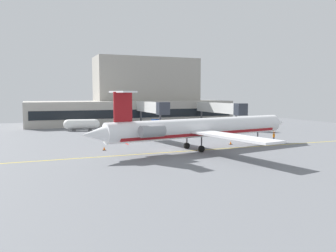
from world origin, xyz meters
TOP-DOWN VIEW (x-y plane):
  - ground at (-0.00, 0.00)m, footprint 120.00×120.00m
  - terminal_building at (9.84, 49.16)m, footprint 55.19×16.75m
  - jet_bridge_west at (7.19, 30.35)m, footprint 2.40×17.86m
  - jet_bridge_east at (24.21, 28.74)m, footprint 2.40×21.02m
  - regional_jet at (3.61, -0.49)m, footprint 34.81×29.12m
  - baggage_tug at (13.69, 19.44)m, footprint 3.16×3.78m
  - pushback_tractor at (-3.87, 20.81)m, footprint 3.14×2.38m
  - belt_loader at (8.25, 29.07)m, footprint 3.07×4.46m
  - fuel_tank at (-8.25, 32.59)m, footprint 7.68×3.19m
  - marshaller at (18.66, 1.88)m, footprint 0.34×0.82m
  - safety_cone_alpha at (16.53, 9.48)m, footprint 0.47×0.47m
  - safety_cone_bravo at (-9.12, 4.21)m, footprint 0.47×0.47m
  - safety_cone_charlie at (10.71, 2.46)m, footprint 0.47×0.47m

SIDE VIEW (x-z plane):
  - ground at x=0.00m, z-range -0.10..0.00m
  - safety_cone_alpha at x=16.53m, z-range -0.03..0.52m
  - safety_cone_bravo at x=-9.12m, z-range -0.03..0.52m
  - safety_cone_charlie at x=10.71m, z-range -0.03..0.52m
  - marshaller at x=18.66m, z-range 0.00..1.82m
  - baggage_tug at x=13.69m, z-range -0.10..1.95m
  - pushback_tractor at x=-3.87m, z-range -0.13..2.16m
  - belt_loader at x=8.25m, z-range -0.11..2.15m
  - fuel_tank at x=-8.25m, z-range 0.15..2.65m
  - regional_jet at x=3.61m, z-range -1.03..7.32m
  - jet_bridge_east at x=24.21m, z-range 1.61..7.56m
  - jet_bridge_west at x=7.19m, z-range 1.77..8.08m
  - terminal_building at x=9.84m, z-range -2.20..16.10m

